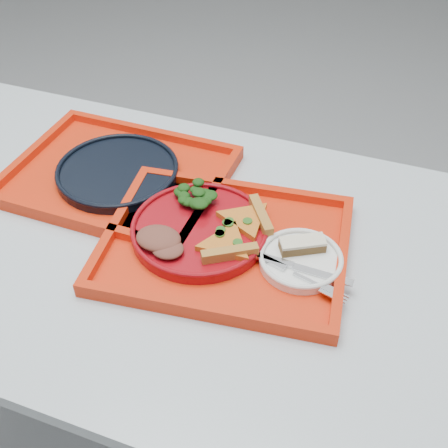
# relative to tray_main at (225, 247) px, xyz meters

# --- Properties ---
(ground) EXTENTS (10.00, 10.00, 0.00)m
(ground) POSITION_rel_tray_main_xyz_m (-0.23, -0.01, -0.76)
(ground) COLOR gray
(ground) RESTS_ON ground
(table) EXTENTS (1.60, 0.80, 0.75)m
(table) POSITION_rel_tray_main_xyz_m (-0.23, -0.01, -0.08)
(table) COLOR #ABB8C0
(table) RESTS_ON ground
(tray_main) EXTENTS (0.49, 0.40, 0.01)m
(tray_main) POSITION_rel_tray_main_xyz_m (0.00, 0.00, 0.00)
(tray_main) COLOR red
(tray_main) RESTS_ON table
(tray_far) EXTENTS (0.45, 0.35, 0.01)m
(tray_far) POSITION_rel_tray_main_xyz_m (-0.29, 0.12, 0.00)
(tray_far) COLOR red
(tray_far) RESTS_ON table
(dinner_plate) EXTENTS (0.26, 0.26, 0.02)m
(dinner_plate) POSITION_rel_tray_main_xyz_m (-0.05, 0.01, 0.02)
(dinner_plate) COLOR maroon
(dinner_plate) RESTS_ON tray_main
(side_plate) EXTENTS (0.15, 0.15, 0.01)m
(side_plate) POSITION_rel_tray_main_xyz_m (0.15, 0.00, 0.01)
(side_plate) COLOR white
(side_plate) RESTS_ON tray_main
(navy_plate) EXTENTS (0.26, 0.26, 0.02)m
(navy_plate) POSITION_rel_tray_main_xyz_m (-0.29, 0.12, 0.01)
(navy_plate) COLOR black
(navy_plate) RESTS_ON tray_far
(pizza_slice_a) EXTENTS (0.15, 0.15, 0.02)m
(pizza_slice_a) POSITION_rel_tray_main_xyz_m (0.01, -0.02, 0.03)
(pizza_slice_a) COLOR gold
(pizza_slice_a) RESTS_ON dinner_plate
(pizza_slice_b) EXTENTS (0.16, 0.15, 0.02)m
(pizza_slice_b) POSITION_rel_tray_main_xyz_m (0.02, 0.06, 0.03)
(pizza_slice_b) COLOR gold
(pizza_slice_b) RESTS_ON dinner_plate
(salad_heap) EXTENTS (0.08, 0.07, 0.04)m
(salad_heap) POSITION_rel_tray_main_xyz_m (-0.09, 0.08, 0.04)
(salad_heap) COLOR black
(salad_heap) RESTS_ON dinner_plate
(meat_portion) EXTENTS (0.08, 0.07, 0.03)m
(meat_portion) POSITION_rel_tray_main_xyz_m (-0.11, -0.06, 0.04)
(meat_portion) COLOR brown
(meat_portion) RESTS_ON dinner_plate
(dessert_bar) EXTENTS (0.09, 0.07, 0.02)m
(dessert_bar) POSITION_rel_tray_main_xyz_m (0.14, 0.02, 0.03)
(dessert_bar) COLOR #53381B
(dessert_bar) RESTS_ON side_plate
(knife) EXTENTS (0.19, 0.02, 0.01)m
(knife) POSITION_rel_tray_main_xyz_m (0.15, -0.03, 0.02)
(knife) COLOR silver
(knife) RESTS_ON side_plate
(fork) EXTENTS (0.18, 0.07, 0.01)m
(fork) POSITION_rel_tray_main_xyz_m (0.14, -0.04, 0.02)
(fork) COLOR silver
(fork) RESTS_ON side_plate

